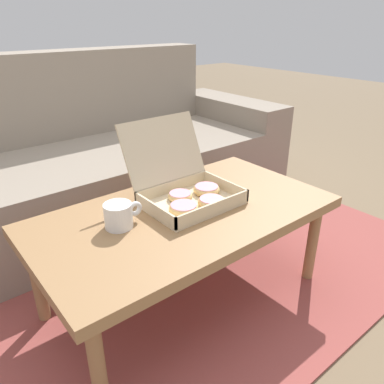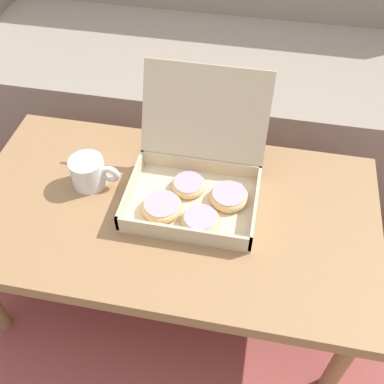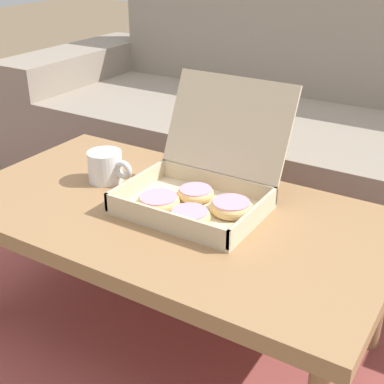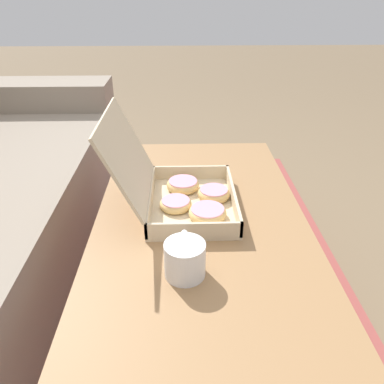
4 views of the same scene
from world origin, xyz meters
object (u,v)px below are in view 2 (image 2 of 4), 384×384
Objects in this scene: pastry_box at (196,184)px; coffee_mug at (89,172)px; coffee_table at (171,218)px; couch at (220,61)px.

coffee_mug is at bearing -178.69° from pastry_box.
pastry_box is at bearing 1.31° from coffee_mug.
pastry_box is 2.63× the size of coffee_mug.
coffee_table is 0.12m from pastry_box.
coffee_table is at bearing -90.00° from couch.
coffee_table is 7.97× the size of coffee_mug.
coffee_table is at bearing -11.43° from coffee_mug.
pastry_box is 0.29m from coffee_mug.
pastry_box is (0.06, -0.84, 0.16)m from couch.
coffee_mug is at bearing -105.54° from couch.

